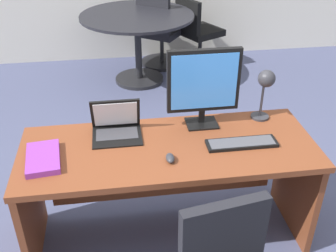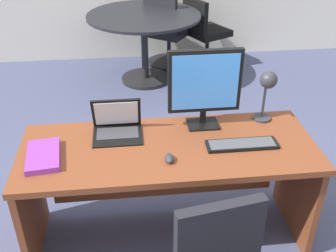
{
  "view_description": "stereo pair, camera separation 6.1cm",
  "coord_description": "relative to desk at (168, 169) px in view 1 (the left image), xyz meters",
  "views": [
    {
      "loc": [
        -0.29,
        -1.98,
        2.09
      ],
      "look_at": [
        0.0,
        0.03,
        0.85
      ],
      "focal_mm": 43.27,
      "sensor_mm": 36.0,
      "label": 1
    },
    {
      "loc": [
        -0.23,
        -1.99,
        2.09
      ],
      "look_at": [
        0.0,
        0.03,
        0.85
      ],
      "focal_mm": 43.27,
      "sensor_mm": 36.0,
      "label": 2
    }
  ],
  "objects": [
    {
      "name": "ground",
      "position": [
        0.0,
        1.45,
        -0.53
      ],
      "size": [
        12.0,
        12.0,
        0.0
      ],
      "primitive_type": "plane",
      "color": "#474C6B"
    },
    {
      "name": "laptop",
      "position": [
        -0.3,
        0.15,
        0.27
      ],
      "size": [
        0.3,
        0.25,
        0.23
      ],
      "color": "black",
      "rests_on": "desk"
    },
    {
      "name": "monitor",
      "position": [
        0.25,
        0.17,
        0.5
      ],
      "size": [
        0.45,
        0.16,
        0.51
      ],
      "color": "black",
      "rests_on": "desk"
    },
    {
      "name": "meeting_chair_far",
      "position": [
        0.8,
        2.91,
        -0.17
      ],
      "size": [
        0.63,
        0.62,
        0.87
      ],
      "color": "black",
      "rests_on": "ground"
    },
    {
      "name": "book",
      "position": [
        -0.72,
        -0.09,
        0.22
      ],
      "size": [
        0.22,
        0.33,
        0.04
      ],
      "color": "purple",
      "rests_on": "desk"
    },
    {
      "name": "desk_lamp",
      "position": [
        0.65,
        0.18,
        0.46
      ],
      "size": [
        0.12,
        0.14,
        0.35
      ],
      "color": "#2D2D33",
      "rests_on": "desk"
    },
    {
      "name": "meeting_table",
      "position": [
        0.01,
        2.49,
        0.08
      ],
      "size": [
        1.29,
        1.29,
        0.81
      ],
      "color": "black",
      "rests_on": "ground"
    },
    {
      "name": "desk",
      "position": [
        0.0,
        0.0,
        0.0
      ],
      "size": [
        1.77,
        0.68,
        0.73
      ],
      "color": "brown",
      "rests_on": "ground"
    },
    {
      "name": "keyboard",
      "position": [
        0.43,
        -0.1,
        0.21
      ],
      "size": [
        0.43,
        0.12,
        0.02
      ],
      "color": "black",
      "rests_on": "desk"
    },
    {
      "name": "meeting_chair_near",
      "position": [
        0.31,
        2.92,
        -0.13
      ],
      "size": [
        0.64,
        0.65,
        0.98
      ],
      "color": "black",
      "rests_on": "ground"
    },
    {
      "name": "mouse",
      "position": [
        -0.01,
        -0.19,
        0.22
      ],
      "size": [
        0.05,
        0.09,
        0.04
      ],
      "color": "#2D2D33",
      "rests_on": "desk"
    }
  ]
}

